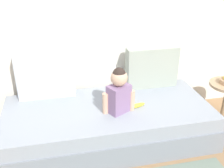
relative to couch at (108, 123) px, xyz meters
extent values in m
plane|color=#93704C|center=(0.00, 0.00, -0.19)|extent=(12.00, 12.00, 0.00)
cube|color=silver|center=(0.00, 0.60, 0.99)|extent=(5.32, 0.10, 2.37)
cube|color=gray|center=(0.00, 0.00, -0.07)|extent=(2.12, 0.94, 0.24)
cube|color=#8C939E|center=(0.00, 0.00, 0.12)|extent=(2.06, 0.91, 0.15)
cube|color=#B2BCC6|center=(-0.58, 0.37, 0.47)|extent=(0.59, 0.16, 0.53)
cube|color=#99A393|center=(0.58, 0.37, 0.43)|extent=(0.58, 0.16, 0.46)
cube|color=gray|center=(0.09, -0.10, 0.34)|extent=(0.25, 0.22, 0.28)
sphere|color=tan|center=(0.09, -0.10, 0.56)|extent=(0.16, 0.16, 0.16)
sphere|color=#2D231E|center=(0.09, -0.10, 0.59)|extent=(0.12, 0.12, 0.12)
cylinder|color=tan|center=(-0.05, -0.10, 0.30)|extent=(0.06, 0.06, 0.21)
cylinder|color=tan|center=(0.22, -0.10, 0.30)|extent=(0.06, 0.06, 0.21)
ellipsoid|color=yellow|center=(0.29, -0.07, 0.22)|extent=(0.18, 0.09, 0.04)
cylinder|color=#866E51|center=(1.40, 0.08, 0.02)|extent=(0.04, 0.04, 0.44)
cylinder|color=#866E51|center=(1.40, 0.08, -0.18)|extent=(0.22, 0.22, 0.02)
camera|label=1|loc=(-0.45, -2.24, 1.57)|focal=42.44mm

